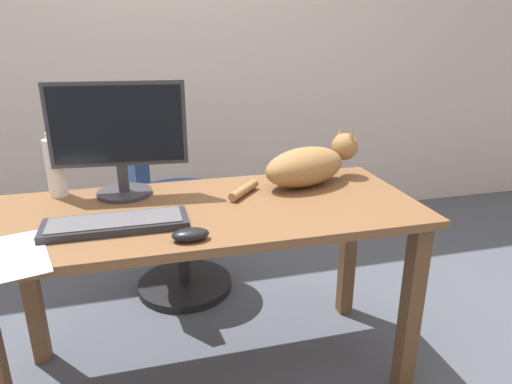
{
  "coord_description": "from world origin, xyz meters",
  "views": [
    {
      "loc": [
        -0.22,
        -1.47,
        1.29
      ],
      "look_at": [
        0.15,
        -0.05,
        0.76
      ],
      "focal_mm": 32.16,
      "sensor_mm": 36.0,
      "label": 1
    }
  ],
  "objects": [
    {
      "name": "ground_plane",
      "position": [
        0.0,
        0.0,
        0.0
      ],
      "size": [
        8.0,
        8.0,
        0.0
      ],
      "primitive_type": "plane",
      "color": "#474C56"
    },
    {
      "name": "back_wall",
      "position": [
        0.0,
        1.52,
        1.3
      ],
      "size": [
        6.0,
        0.04,
        2.6
      ],
      "primitive_type": "cube",
      "color": "beige",
      "rests_on": "ground_plane"
    },
    {
      "name": "desk",
      "position": [
        0.0,
        0.0,
        0.6
      ],
      "size": [
        1.46,
        0.63,
        0.7
      ],
      "color": "brown",
      "rests_on": "ground_plane"
    },
    {
      "name": "office_chair",
      "position": [
        -0.09,
        0.65,
        0.41
      ],
      "size": [
        0.48,
        0.48,
        0.94
      ],
      "color": "black",
      "rests_on": "ground_plane"
    },
    {
      "name": "monitor",
      "position": [
        -0.28,
        0.2,
        0.93
      ],
      "size": [
        0.48,
        0.2,
        0.42
      ],
      "color": "#333338",
      "rests_on": "desk"
    },
    {
      "name": "keyboard",
      "position": [
        -0.31,
        -0.1,
        0.72
      ],
      "size": [
        0.44,
        0.15,
        0.03
      ],
      "color": "#232328",
      "rests_on": "desk"
    },
    {
      "name": "cat",
      "position": [
        0.42,
        0.15,
        0.78
      ],
      "size": [
        0.58,
        0.29,
        0.2
      ],
      "color": "olive",
      "rests_on": "desk"
    },
    {
      "name": "computer_mouse",
      "position": [
        -0.09,
        -0.24,
        0.72
      ],
      "size": [
        0.11,
        0.06,
        0.04
      ],
      "primitive_type": "ellipsoid",
      "color": "black",
      "rests_on": "desk"
    },
    {
      "name": "paper_sheet",
      "position": [
        -0.6,
        -0.23,
        0.7
      ],
      "size": [
        0.28,
        0.34,
        0.0
      ],
      "primitive_type": "cube",
      "rotation": [
        0.0,
        0.0,
        0.27
      ],
      "color": "white",
      "rests_on": "desk"
    },
    {
      "name": "water_bottle",
      "position": [
        -0.52,
        0.26,
        0.81
      ],
      "size": [
        0.07,
        0.07,
        0.24
      ],
      "color": "silver",
      "rests_on": "desk"
    }
  ]
}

